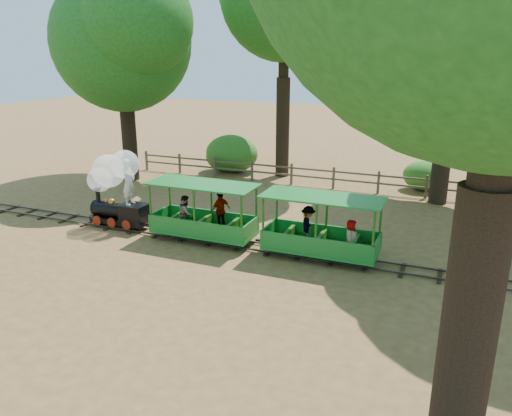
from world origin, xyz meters
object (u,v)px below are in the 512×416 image
at_px(locomotive, 114,183).
at_px(carriage_rear, 321,234).
at_px(carriage_front, 204,217).
at_px(fence, 312,174).

distance_m(locomotive, carriage_rear, 7.49).
height_order(locomotive, carriage_front, locomotive).
relative_size(locomotive, carriage_front, 0.79).
relative_size(carriage_front, carriage_rear, 1.00).
relative_size(carriage_front, fence, 0.20).
relative_size(carriage_rear, fence, 0.20).
bearing_deg(locomotive, carriage_front, -1.00).
height_order(locomotive, fence, locomotive).
bearing_deg(fence, carriage_front, -99.46).
xyz_separation_m(carriage_rear, fence, (-2.60, 8.00, -0.20)).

